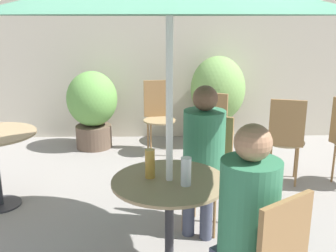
% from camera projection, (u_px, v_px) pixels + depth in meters
% --- Properties ---
extents(storefront_wall, '(10.00, 0.06, 3.00)m').
position_uv_depth(storefront_wall, '(156.00, 34.00, 5.53)').
color(storefront_wall, beige).
rests_on(storefront_wall, ground_plane).
extents(cafe_table_near, '(0.75, 0.75, 0.72)m').
position_uv_depth(cafe_table_near, '(169.00, 202.00, 2.58)').
color(cafe_table_near, '#2D2D33').
rests_on(cafe_table_near, ground_plane).
extents(bistro_chair_1, '(0.45, 0.46, 0.94)m').
position_uv_depth(bistro_chair_1, '(209.00, 162.00, 3.30)').
color(bistro_chair_1, '#997F56').
rests_on(bistro_chair_1, ground_plane).
extents(bistro_chair_2, '(0.43, 0.45, 0.94)m').
position_uv_depth(bistro_chair_2, '(286.00, 134.00, 4.07)').
color(bistro_chair_2, '#997F56').
rests_on(bistro_chair_2, ground_plane).
extents(bistro_chair_4, '(0.45, 0.46, 0.94)m').
position_uv_depth(bistro_chair_4, '(214.00, 125.00, 4.43)').
color(bistro_chair_4, '#997F56').
rests_on(bistro_chair_4, ground_plane).
extents(bistro_chair_5, '(0.41, 0.43, 0.94)m').
position_uv_depth(bistro_chair_5, '(158.00, 110.00, 5.12)').
color(bistro_chair_5, '#997F56').
rests_on(bistro_chair_5, ground_plane).
extents(seated_person_0, '(0.38, 0.39, 1.24)m').
position_uv_depth(seated_person_0, '(247.00, 218.00, 2.00)').
color(seated_person_0, '#42475B').
rests_on(seated_person_0, ground_plane).
extents(seated_person_1, '(0.39, 0.41, 1.23)m').
position_uv_depth(seated_person_1, '(203.00, 148.00, 3.12)').
color(seated_person_1, '#42475B').
rests_on(seated_person_1, ground_plane).
extents(beer_glass_0, '(0.07, 0.07, 0.18)m').
position_uv_depth(beer_glass_0, '(186.00, 172.00, 2.43)').
color(beer_glass_0, silver).
rests_on(beer_glass_0, cafe_table_near).
extents(beer_glass_1, '(0.06, 0.06, 0.19)m').
position_uv_depth(beer_glass_1, '(150.00, 164.00, 2.55)').
color(beer_glass_1, '#B28433').
rests_on(beer_glass_1, cafe_table_near).
extents(potted_plant_0, '(0.67, 0.67, 1.05)m').
position_uv_depth(potted_plant_0, '(92.00, 106.00, 5.26)').
color(potted_plant_0, brown).
rests_on(potted_plant_0, ground_plane).
extents(potted_plant_1, '(0.75, 0.75, 1.23)m').
position_uv_depth(potted_plant_1, '(218.00, 95.00, 5.42)').
color(potted_plant_1, '#47423D').
rests_on(potted_plant_1, ground_plane).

